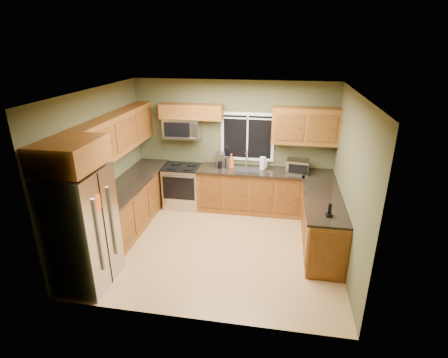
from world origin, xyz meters
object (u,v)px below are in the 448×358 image
(cordless_phone, at_px, (329,212))
(microwave, at_px, (182,128))
(range, at_px, (183,186))
(soap_bottle_b, at_px, (265,162))
(soap_bottle_c, at_px, (221,161))
(paper_towel_roll, at_px, (263,163))
(kettle, at_px, (229,162))
(soap_bottle_a, at_px, (231,161))
(coffee_maker, at_px, (220,160))
(refrigerator, at_px, (82,229))
(toaster_oven, at_px, (298,166))

(cordless_phone, bearing_deg, microwave, 145.25)
(range, xyz_separation_m, soap_bottle_b, (1.75, 0.23, 0.58))
(soap_bottle_b, height_order, soap_bottle_c, soap_bottle_b)
(paper_towel_roll, bearing_deg, kettle, -177.02)
(soap_bottle_a, bearing_deg, cordless_phone, -46.27)
(coffee_maker, bearing_deg, paper_towel_roll, 0.49)
(kettle, bearing_deg, microwave, 174.59)
(soap_bottle_c, height_order, cordless_phone, cordless_phone)
(range, bearing_deg, coffee_maker, 4.93)
(refrigerator, height_order, coffee_maker, refrigerator)
(soap_bottle_b, bearing_deg, soap_bottle_c, -179.20)
(kettle, bearing_deg, soap_bottle_a, -10.92)
(coffee_maker, bearing_deg, soap_bottle_b, 9.75)
(range, distance_m, paper_towel_roll, 1.81)
(coffee_maker, distance_m, soap_bottle_b, 0.95)
(soap_bottle_c, bearing_deg, toaster_oven, -8.03)
(toaster_oven, distance_m, soap_bottle_b, 0.71)
(paper_towel_roll, bearing_deg, coffee_maker, -179.51)
(soap_bottle_c, xyz_separation_m, cordless_phone, (2.04, -2.05, -0.02))
(soap_bottle_a, height_order, soap_bottle_b, soap_bottle_a)
(kettle, height_order, soap_bottle_c, kettle)
(soap_bottle_a, relative_size, soap_bottle_b, 1.47)
(range, relative_size, cordless_phone, 4.43)
(coffee_maker, bearing_deg, soap_bottle_c, 95.81)
(paper_towel_roll, bearing_deg, refrigerator, -130.00)
(kettle, distance_m, paper_towel_roll, 0.70)
(coffee_maker, height_order, soap_bottle_a, soap_bottle_a)
(kettle, bearing_deg, paper_towel_roll, 2.98)
(cordless_phone, bearing_deg, soap_bottle_c, 134.85)
(kettle, bearing_deg, refrigerator, -121.00)
(toaster_oven, xyz_separation_m, paper_towel_roll, (-0.71, 0.09, -0.01))
(range, height_order, soap_bottle_c, soap_bottle_c)
(microwave, distance_m, soap_bottle_b, 1.88)
(kettle, relative_size, paper_towel_roll, 0.92)
(refrigerator, xyz_separation_m, toaster_oven, (3.10, 2.76, 0.18))
(range, bearing_deg, refrigerator, -103.97)
(toaster_oven, height_order, coffee_maker, coffee_maker)
(refrigerator, bearing_deg, paper_towel_roll, 50.00)
(soap_bottle_b, xyz_separation_m, cordless_phone, (1.10, -2.07, -0.04))
(range, height_order, paper_towel_roll, paper_towel_roll)
(toaster_oven, bearing_deg, coffee_maker, 177.11)
(kettle, xyz_separation_m, cordless_phone, (1.84, -1.88, -0.06))
(refrigerator, bearing_deg, soap_bottle_a, 58.05)
(refrigerator, height_order, range, refrigerator)
(range, height_order, cordless_phone, cordless_phone)
(paper_towel_roll, distance_m, soap_bottle_c, 0.91)
(soap_bottle_a, bearing_deg, range, -178.35)
(range, height_order, microwave, microwave)
(kettle, height_order, paper_towel_roll, paper_towel_roll)
(coffee_maker, xyz_separation_m, soap_bottle_b, (0.93, 0.16, -0.04))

